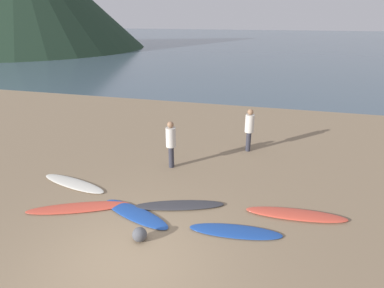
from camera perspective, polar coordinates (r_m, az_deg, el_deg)
The scene contains 11 objects.
ground_plane at distance 15.68m, azimuth 4.45°, elevation 3.81°, with size 120.00×120.00×0.20m, color #8C7559.
ocean_water at distance 67.91m, azimuth 13.33°, elevation 17.37°, with size 140.00×100.00×0.01m, color #475B6B.
surfboard_0 at distance 10.41m, azimuth -20.27°, elevation -6.57°, with size 2.37×0.53×0.07m, color silver.
surfboard_1 at distance 9.15m, azimuth -19.50°, elevation -10.59°, with size 2.66×0.51×0.07m, color #D84C38.
surfboard_2 at distance 8.54m, azimuth -10.01°, elevation -12.08°, with size 2.16×0.56×0.06m, color #1E479E.
surfboard_3 at distance 8.73m, azimuth -2.25°, elevation -10.79°, with size 2.39×0.49×0.08m, color #333338.
surfboard_4 at distance 7.89m, azimuth 7.70°, elevation -15.10°, with size 2.18×0.54×0.06m, color #1E479E.
surfboard_5 at distance 8.77m, azimuth 17.96°, elevation -11.80°, with size 2.51×0.54×0.10m, color #D84C38.
person_0 at distance 10.49m, azimuth -3.77°, elevation 0.58°, with size 0.32×0.32×1.61m.
person_1 at distance 11.96m, azimuth 10.15°, elevation 3.05°, with size 0.33×0.33×1.62m.
beach_rock_near at distance 7.61m, azimuth -9.29°, elevation -15.56°, with size 0.33×0.33×0.33m, color #4A4C51.
Camera 1 is at (2.67, -4.67, 4.76)m, focal length 30.06 mm.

